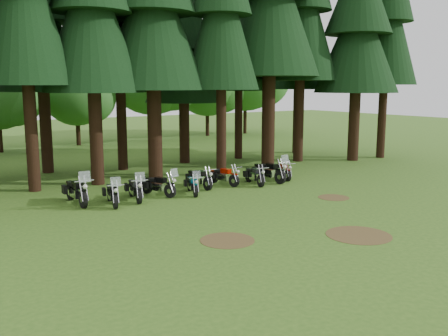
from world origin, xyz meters
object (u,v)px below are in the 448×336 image
Objects in this scene: motorcycle_3 at (158,186)px; motorcycle_8 at (269,172)px; motorcycle_1 at (112,194)px; motorcycle_2 at (135,190)px; motorcycle_4 at (192,185)px; motorcycle_7 at (254,176)px; motorcycle_9 at (282,171)px; motorcycle_6 at (223,176)px; motorcycle_0 at (76,192)px; motorcycle_5 at (199,179)px.

motorcycle_8 is (6.33, -0.18, 0.06)m from motorcycle_3.
motorcycle_2 reaches higher than motorcycle_1.
motorcycle_7 is at bearing 22.26° from motorcycle_4.
motorcycle_2 is 1.15× the size of motorcycle_9.
motorcycle_8 is (7.57, 0.04, 0.04)m from motorcycle_2.
motorcycle_2 is 5.14m from motorcycle_6.
motorcycle_8 is at bearing -3.76° from motorcycle_0.
motorcycle_3 is (3.61, -0.48, -0.07)m from motorcycle_0.
motorcycle_1 reaches higher than motorcycle_5.
motorcycle_3 is 1.09× the size of motorcycle_9.
motorcycle_4 is (3.88, -0.05, -0.04)m from motorcycle_1.
motorcycle_2 reaches higher than motorcycle_9.
motorcycle_9 is at bearing 21.34° from motorcycle_7.
motorcycle_8 is (3.86, -0.67, 0.07)m from motorcycle_5.
motorcycle_1 is 1.01× the size of motorcycle_5.
motorcycle_4 is 2.58m from motorcycle_6.
motorcycle_1 is at bearing 177.42° from motorcycle_8.
motorcycle_2 is 0.92× the size of motorcycle_8.
motorcycle_3 is 3.87m from motorcycle_6.
motorcycle_1 is at bearing -166.62° from motorcycle_7.
motorcycle_1 is 0.97× the size of motorcycle_2.
motorcycle_8 is 1.25× the size of motorcycle_9.
motorcycle_7 is 2.18m from motorcycle_9.
motorcycle_4 is (5.08, -1.05, -0.11)m from motorcycle_0.
motorcycle_6 is at bearing 19.00° from motorcycle_2.
motorcycle_4 reaches higher than motorcycle_9.
motorcycle_5 is at bearing 0.14° from motorcycle_0.
motorcycle_5 is at bearing 175.23° from motorcycle_7.
motorcycle_8 is at bearing -10.94° from motorcycle_5.
motorcycle_0 is 1.21× the size of motorcycle_6.
motorcycle_4 is 3.78m from motorcycle_7.
motorcycle_9 is (4.93, -0.49, -0.03)m from motorcycle_5.
motorcycle_0 is at bearing 167.40° from motorcycle_6.
motorcycle_9 is at bearing 5.10° from motorcycle_8.
motorcycle_0 is at bearing 171.35° from motorcycle_8.
motorcycle_2 is 8.65m from motorcycle_9.
motorcycle_6 is at bearing 21.16° from motorcycle_1.
motorcycle_3 is 6.33m from motorcycle_8.
motorcycle_3 reaches higher than motorcycle_4.
motorcycle_9 is (11.01, -0.48, -0.11)m from motorcycle_0.
motorcycle_1 reaches higher than motorcycle_6.
motorcycle_7 is at bearing 13.93° from motorcycle_1.
motorcycle_3 is 7.40m from motorcycle_9.
motorcycle_4 is at bearing -134.52° from motorcycle_5.
motorcycle_0 is 1.27× the size of motorcycle_9.
motorcycle_0 is 2.47m from motorcycle_2.
motorcycle_0 is 1.15× the size of motorcycle_1.
motorcycle_9 is at bearing -6.68° from motorcycle_5.
motorcycle_5 is at bearing 164.86° from motorcycle_6.
motorcycle_6 is at bearing 41.38° from motorcycle_4.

